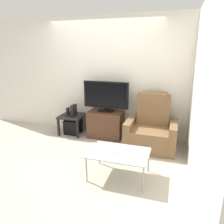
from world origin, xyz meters
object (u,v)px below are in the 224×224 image
recliner_armchair (151,130)px  side_table (73,118)px  television (106,96)px  book_upright (68,111)px  cell_phone (115,151)px  tv_stand (106,124)px  game_console (74,110)px  coffee_table (119,154)px  subwoofer_box (73,126)px

recliner_armchair → side_table: 1.84m
television → book_upright: 0.99m
cell_phone → tv_stand: bearing=77.0°
recliner_armchair → game_console: bearing=-174.7°
tv_stand → television: 0.64m
book_upright → cell_phone: book_upright is taller
coffee_table → cell_phone: 0.08m
book_upright → game_console: size_ratio=0.71×
tv_stand → television: size_ratio=0.76×
recliner_armchair → book_upright: 1.95m
cell_phone → side_table: bearing=99.4°
side_table → book_upright: (-0.10, -0.02, 0.16)m
subwoofer_box → game_console: bearing=15.9°
subwoofer_box → coffee_table: 2.04m
tv_stand → subwoofer_box: bearing=-177.7°
book_upright → coffee_table: bearing=-40.4°
tv_stand → book_upright: book_upright is taller
television → book_upright: size_ratio=5.69×
tv_stand → recliner_armchair: recliner_armchair is taller
game_console → coffee_table: bearing=-43.5°
book_upright → cell_phone: 2.03m
television → tv_stand: bearing=-90.0°
recliner_armchair → subwoofer_box: size_ratio=3.24×
television → recliner_armchair: 1.20m
tv_stand → television: television is taller
tv_stand → subwoofer_box: tv_stand is taller
coffee_table → book_upright: bearing=139.6°
tv_stand → book_upright: bearing=-176.7°
book_upright → television: bearing=4.5°
tv_stand → recliner_armchair: (1.03, -0.22, 0.08)m
subwoofer_box → coffee_table: coffee_table is taller
book_upright → coffee_table: 2.10m
book_upright → coffee_table: (1.59, -1.36, -0.15)m
recliner_armchair → game_console: 1.82m
recliner_armchair → cell_phone: (-0.41, -1.17, 0.04)m
side_table → coffee_table: size_ratio=0.60×
recliner_armchair → side_table: bearing=-174.3°
recliner_armchair → cell_phone: 1.24m
recliner_armchair → cell_phone: recliner_armchair is taller
television → game_console: (-0.77, -0.04, -0.37)m
side_table → cell_phone: bearing=-43.7°
television → book_upright: (-0.90, -0.07, -0.41)m
subwoofer_box → cell_phone: cell_phone is taller
side_table → coffee_table: (1.49, -1.38, 0.01)m
subwoofer_box → game_console: 0.40m
recliner_armchair → coffee_table: size_ratio=1.20×
book_upright → game_console: game_console is taller
subwoofer_box → television: bearing=3.7°
tv_stand → game_console: (-0.77, -0.02, 0.27)m
side_table → coffee_table: bearing=-42.7°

